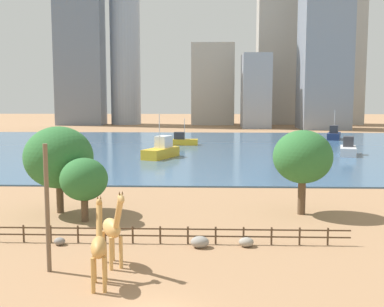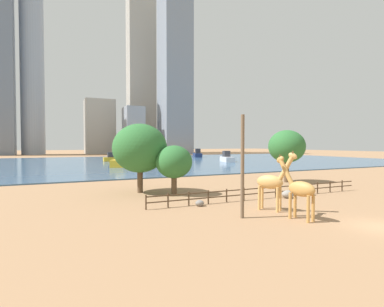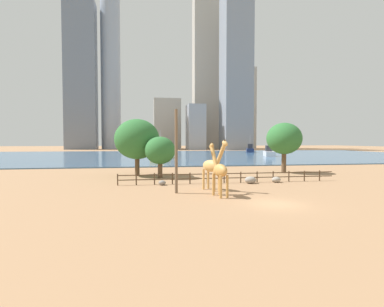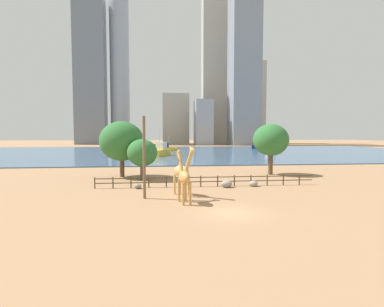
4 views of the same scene
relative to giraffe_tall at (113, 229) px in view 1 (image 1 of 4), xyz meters
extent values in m
plane|color=#9E7551|center=(3.33, 72.84, -2.45)|extent=(400.00, 400.00, 0.00)
cube|color=#3D6084|center=(3.33, 69.84, -2.35)|extent=(180.00, 86.00, 0.20)
cylinder|color=tan|center=(0.58, -0.36, -1.41)|extent=(0.33, 0.33, 2.08)
cylinder|color=tan|center=(0.01, -0.68, -1.41)|extent=(0.33, 0.33, 2.08)
cylinder|color=tan|center=(-0.22, 1.04, -1.41)|extent=(0.33, 0.33, 2.08)
cylinder|color=tan|center=(-0.78, 0.72, -1.41)|extent=(0.33, 0.33, 2.08)
ellipsoid|color=tan|center=(-0.10, 0.18, -0.01)|extent=(1.93, 2.45, 1.20)
cylinder|color=tan|center=(0.59, -1.04, 1.25)|extent=(1.01, 1.40, 2.21)
ellipsoid|color=tan|center=(0.85, -1.50, 2.26)|extent=(0.76, 0.95, 0.77)
cone|color=brown|center=(0.93, -1.46, 2.61)|extent=(0.15, 0.15, 0.22)
cone|color=brown|center=(0.77, -1.55, 2.61)|extent=(0.15, 0.15, 0.22)
cylinder|color=#C18C47|center=(-0.54, -2.74, -1.46)|extent=(0.27, 0.27, 1.99)
cylinder|color=#C18C47|center=(0.07, -2.62, -1.46)|extent=(0.27, 0.27, 1.99)
cylinder|color=#C18C47|center=(-0.25, -4.25, -1.46)|extent=(0.27, 0.27, 1.99)
cylinder|color=#C18C47|center=(0.35, -4.14, -1.46)|extent=(0.27, 0.27, 1.99)
ellipsoid|color=#C18C47|center=(-0.09, -3.44, -0.12)|extent=(1.27, 2.32, 1.15)
cylinder|color=#C18C47|center=(-0.35, -2.07, 1.06)|extent=(0.62, 1.48, 2.07)
ellipsoid|color=#C18C47|center=(-0.46, -1.51, 2.00)|extent=(0.51, 0.90, 0.76)
cone|color=brown|center=(-0.54, -1.53, 2.33)|extent=(0.12, 0.12, 0.21)
cone|color=brown|center=(-0.37, -1.49, 2.33)|extent=(0.12, 0.12, 0.21)
cylinder|color=brown|center=(-3.76, -1.06, 1.51)|extent=(0.28, 0.28, 7.94)
ellipsoid|color=gray|center=(-4.78, 4.24, -2.18)|extent=(0.81, 0.74, 0.55)
ellipsoid|color=gray|center=(5.45, 3.99, -2.05)|extent=(1.32, 1.09, 0.82)
ellipsoid|color=gray|center=(8.78, 4.31, -2.12)|extent=(1.08, 0.90, 0.68)
cylinder|color=#4C3826|center=(-7.64, 4.84, -1.80)|extent=(0.14, 0.14, 1.30)
cylinder|color=#4C3826|center=(-5.61, 4.84, -1.80)|extent=(0.14, 0.14, 1.30)
cylinder|color=#4C3826|center=(-3.57, 4.84, -1.80)|extent=(0.14, 0.14, 1.30)
cylinder|color=#4C3826|center=(-1.54, 4.84, -1.80)|extent=(0.14, 0.14, 1.30)
cylinder|color=#4C3826|center=(0.49, 4.84, -1.80)|extent=(0.14, 0.14, 1.30)
cylinder|color=#4C3826|center=(2.53, 4.84, -1.80)|extent=(0.14, 0.14, 1.30)
cylinder|color=#4C3826|center=(4.56, 4.84, -1.80)|extent=(0.14, 0.14, 1.30)
cylinder|color=#4C3826|center=(6.59, 4.84, -1.80)|extent=(0.14, 0.14, 1.30)
cylinder|color=#4C3826|center=(8.63, 4.84, -1.80)|extent=(0.14, 0.14, 1.30)
cylinder|color=#4C3826|center=(10.66, 4.84, -1.80)|extent=(0.14, 0.14, 1.30)
cylinder|color=#4C3826|center=(12.69, 4.84, -1.80)|extent=(0.14, 0.14, 1.30)
cylinder|color=#4C3826|center=(14.73, 4.84, -1.80)|extent=(0.14, 0.14, 1.30)
cube|color=#4C3826|center=(3.33, 4.84, -1.35)|extent=(26.10, 0.08, 0.10)
cube|color=#4C3826|center=(3.33, 4.84, -1.87)|extent=(26.10, 0.08, 0.10)
cylinder|color=brown|center=(-4.64, 10.98, -1.43)|extent=(0.62, 0.62, 2.05)
ellipsoid|color=#2D6B33|center=(-4.64, 10.98, 1.24)|extent=(4.10, 4.10, 3.69)
cylinder|color=brown|center=(14.60, 14.19, -0.87)|extent=(0.71, 0.71, 3.17)
ellipsoid|color=#2D6B33|center=(14.60, 14.19, 2.87)|extent=(5.38, 5.38, 4.85)
cylinder|color=brown|center=(-7.72, 13.97, -1.12)|extent=(0.65, 0.65, 2.67)
ellipsoid|color=#2D6B33|center=(-7.72, 13.97, 2.75)|extent=(6.33, 6.33, 5.69)
cube|color=silver|center=(31.39, 58.14, -1.50)|extent=(4.63, 8.01, 1.51)
cube|color=#333338|center=(31.64, 59.05, 0.16)|extent=(2.47, 3.10, 1.81)
cube|color=gold|center=(-2.21, 52.98, -1.40)|extent=(6.12, 9.05, 1.70)
cube|color=silver|center=(-1.80, 53.96, 0.47)|extent=(3.07, 3.62, 2.05)
cylinder|color=silver|center=(-2.38, 52.58, 2.43)|extent=(0.16, 0.16, 5.97)
cube|color=navy|center=(37.33, 91.16, -1.45)|extent=(5.18, 8.52, 1.60)
cube|color=#333338|center=(37.02, 90.20, 0.31)|extent=(2.71, 3.34, 1.92)
cylinder|color=silver|center=(37.45, 91.54, 2.16)|extent=(0.15, 0.15, 5.61)
cube|color=gold|center=(0.48, 75.40, -1.61)|extent=(6.47, 2.34, 1.29)
cube|color=#333338|center=(-0.33, 75.40, -0.18)|extent=(2.33, 1.56, 1.55)
cylinder|color=silver|center=(0.80, 75.40, 1.31)|extent=(0.12, 0.12, 4.53)
cube|color=#B7B2A8|center=(57.06, 161.84, 23.90)|extent=(16.64, 11.67, 52.71)
cube|color=#939EAD|center=(22.39, 138.97, 10.21)|extent=(9.69, 13.23, 25.33)
cube|color=slate|center=(-42.79, 154.40, 40.02)|extent=(17.55, 10.85, 84.95)
cube|color=#ADA89E|center=(7.59, 158.85, 12.97)|extent=(16.20, 13.88, 30.84)
camera|label=1|loc=(6.03, -29.39, 8.28)|focal=45.00mm
camera|label=2|loc=(-16.88, -20.13, 3.26)|focal=28.00mm
camera|label=3|loc=(-6.76, -29.09, 2.50)|focal=28.00mm
camera|label=4|loc=(-2.25, -29.92, 3.78)|focal=28.00mm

